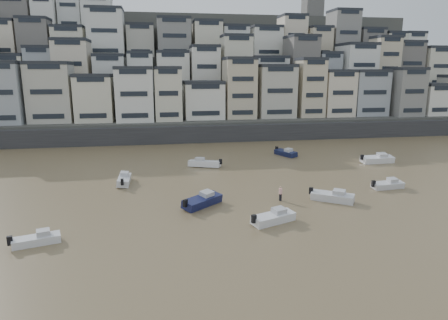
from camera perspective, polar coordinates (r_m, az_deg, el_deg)
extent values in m
cube|color=#38383A|center=(84.07, -3.19, 3.77)|extent=(140.00, 3.00, 3.50)
cube|color=#4C4C47|center=(91.56, -0.59, 4.70)|extent=(140.00, 14.00, 4.00)
cube|color=#4C4C47|center=(102.99, -1.67, 7.28)|extent=(140.00, 14.00, 10.00)
cube|color=#4C4C47|center=(114.55, -2.54, 9.85)|extent=(140.00, 14.00, 18.00)
cube|color=#4C4C47|center=(126.32, -3.27, 11.93)|extent=(140.00, 16.00, 26.00)
cube|color=#4C4C47|center=(140.23, -3.96, 13.24)|extent=(140.00, 18.00, 32.00)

